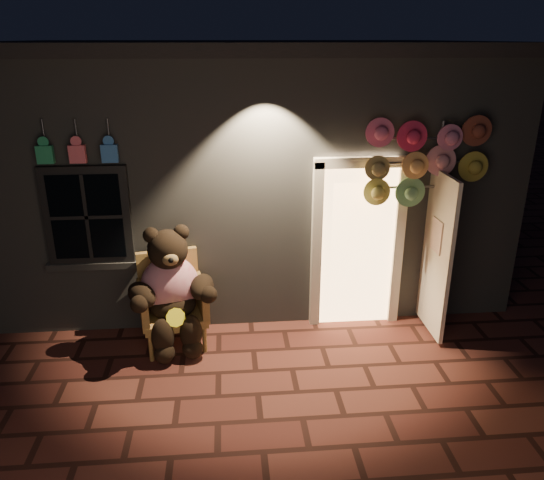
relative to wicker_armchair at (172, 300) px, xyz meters
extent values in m
plane|color=#5C2C23|center=(0.96, -1.17, -0.56)|extent=(60.00, 60.00, 0.00)
cube|color=slate|center=(0.96, 2.83, 1.09)|extent=(7.00, 5.00, 3.30)
cube|color=black|center=(0.96, 2.83, 2.82)|extent=(7.30, 5.30, 0.16)
cube|color=black|center=(-0.94, 0.29, 0.99)|extent=(1.00, 0.10, 1.20)
cube|color=black|center=(-0.94, 0.26, 0.99)|extent=(0.82, 0.06, 1.02)
cube|color=slate|center=(-0.94, 0.29, 0.36)|extent=(1.10, 0.14, 0.08)
cube|color=#FFBD72|center=(2.31, 0.31, 0.49)|extent=(0.92, 0.10, 2.10)
cube|color=beige|center=(1.79, 0.27, 0.49)|extent=(0.12, 0.12, 2.20)
cube|color=beige|center=(2.83, 0.27, 0.49)|extent=(0.12, 0.12, 2.20)
cube|color=beige|center=(2.31, 0.27, 1.57)|extent=(1.16, 0.12, 0.12)
cube|color=beige|center=(3.21, -0.07, 0.49)|extent=(0.05, 0.80, 2.00)
cube|color=#28945E|center=(-1.29, 0.21, 1.74)|extent=(0.18, 0.07, 0.20)
cylinder|color=#59595E|center=(-1.29, 0.27, 1.99)|extent=(0.02, 0.02, 0.25)
cube|color=#ED616E|center=(-0.94, 0.21, 1.74)|extent=(0.18, 0.07, 0.20)
cylinder|color=#59595E|center=(-0.94, 0.27, 1.99)|extent=(0.02, 0.02, 0.25)
cube|color=#3571BB|center=(-0.59, 0.21, 1.74)|extent=(0.18, 0.07, 0.20)
cylinder|color=#59595E|center=(-0.59, 0.27, 1.99)|extent=(0.02, 0.02, 0.25)
cube|color=#A88341|center=(0.02, -0.09, -0.17)|extent=(0.86, 0.82, 0.10)
cube|color=#A88341|center=(-0.05, 0.22, 0.19)|extent=(0.73, 0.24, 0.73)
cube|color=#A88341|center=(-0.31, -0.18, 0.04)|extent=(0.21, 0.63, 0.42)
cube|color=#A88341|center=(0.36, -0.04, 0.04)|extent=(0.21, 0.63, 0.42)
cylinder|color=#A88341|center=(-0.22, -0.44, -0.39)|extent=(0.05, 0.05, 0.33)
cylinder|color=#A88341|center=(0.39, -0.31, -0.39)|extent=(0.05, 0.05, 0.33)
cylinder|color=#A88341|center=(-0.35, 0.13, -0.39)|extent=(0.05, 0.05, 0.33)
cylinder|color=#A88341|center=(0.26, 0.26, -0.39)|extent=(0.05, 0.05, 0.33)
ellipsoid|color=#B61335|center=(0.00, -0.04, 0.21)|extent=(0.79, 0.68, 0.72)
ellipsoid|color=black|center=(0.02, -0.12, 0.00)|extent=(0.65, 0.59, 0.34)
sphere|color=black|center=(0.01, -0.09, 0.69)|extent=(0.55, 0.55, 0.46)
sphere|color=black|center=(-0.17, -0.10, 0.87)|extent=(0.18, 0.18, 0.18)
sphere|color=black|center=(0.17, -0.02, 0.87)|extent=(0.18, 0.18, 0.18)
ellipsoid|color=olive|center=(0.05, -0.30, 0.65)|extent=(0.20, 0.16, 0.15)
ellipsoid|color=black|center=(-0.29, -0.33, 0.24)|extent=(0.47, 0.54, 0.26)
ellipsoid|color=black|center=(0.38, -0.19, 0.24)|extent=(0.32, 0.50, 0.26)
ellipsoid|color=black|center=(-0.08, -0.45, -0.24)|extent=(0.26, 0.26, 0.45)
ellipsoid|color=black|center=(0.24, -0.38, -0.24)|extent=(0.26, 0.26, 0.45)
sphere|color=black|center=(-0.06, -0.51, -0.42)|extent=(0.24, 0.24, 0.24)
sphere|color=black|center=(0.25, -0.44, -0.42)|extent=(0.24, 0.24, 0.24)
cylinder|color=yellow|center=(0.08, -0.42, -0.02)|extent=(0.24, 0.14, 0.21)
cylinder|color=#59595E|center=(3.22, 0.21, 0.75)|extent=(0.04, 0.04, 2.61)
cylinder|color=#59595E|center=(2.93, 0.19, 1.86)|extent=(1.16, 0.03, 0.03)
cylinder|color=#59595E|center=(2.93, 0.19, 1.57)|extent=(1.16, 0.03, 0.03)
cylinder|color=#59595E|center=(2.93, 0.19, 1.28)|extent=(1.16, 0.03, 0.03)
cylinder|color=#E15C84|center=(2.46, 0.13, 1.91)|extent=(0.33, 0.11, 0.33)
cylinder|color=#CF264D|center=(2.85, 0.10, 1.91)|extent=(0.33, 0.11, 0.33)
cylinder|color=#C86C91|center=(3.24, 0.07, 1.91)|extent=(0.33, 0.11, 0.33)
cylinder|color=brown|center=(3.62, 0.13, 1.91)|extent=(0.33, 0.11, 0.33)
cylinder|color=#96844C|center=(2.46, 0.10, 1.57)|extent=(0.33, 0.11, 0.33)
cylinder|color=tan|center=(2.85, 0.07, 1.57)|extent=(0.33, 0.11, 0.33)
cylinder|color=pink|center=(3.24, 0.13, 1.57)|extent=(0.33, 0.11, 0.33)
cylinder|color=gold|center=(3.62, 0.10, 1.57)|extent=(0.33, 0.11, 0.33)
cylinder|color=#E5D658|center=(2.46, 0.07, 1.23)|extent=(0.33, 0.11, 0.33)
cylinder|color=#5E9C6F|center=(2.85, 0.13, 1.23)|extent=(0.33, 0.11, 0.33)
camera|label=1|loc=(0.71, -5.79, 2.96)|focal=35.00mm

